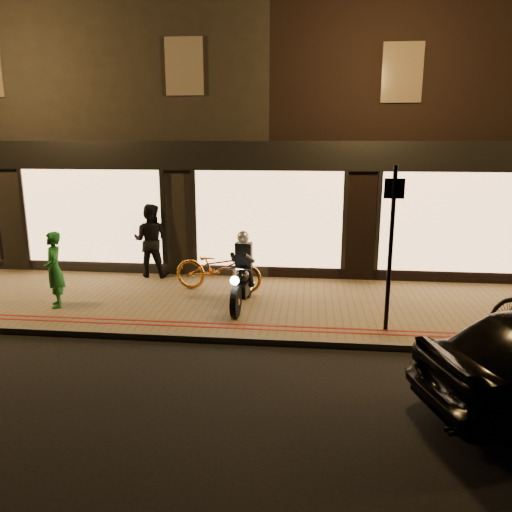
{
  "coord_description": "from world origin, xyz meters",
  "views": [
    {
      "loc": [
        1.02,
        -8.17,
        3.59
      ],
      "look_at": [
        -0.11,
        2.18,
        1.1
      ],
      "focal_mm": 35.0,
      "sensor_mm": 36.0,
      "label": 1
    }
  ],
  "objects_px": {
    "person_green": "(54,270)",
    "motorcycle": "(242,278)",
    "sign_post": "(391,241)",
    "bicycle_gold": "(218,268)"
  },
  "relations": [
    {
      "from": "person_green",
      "to": "motorcycle",
      "type": "bearing_deg",
      "value": 66.62
    },
    {
      "from": "motorcycle",
      "to": "sign_post",
      "type": "xyz_separation_m",
      "value": [
        2.81,
        -1.01,
        1.06
      ]
    },
    {
      "from": "bicycle_gold",
      "to": "person_green",
      "type": "xyz_separation_m",
      "value": [
        -3.18,
        -1.44,
        0.25
      ]
    },
    {
      "from": "bicycle_gold",
      "to": "motorcycle",
      "type": "bearing_deg",
      "value": -135.9
    },
    {
      "from": "sign_post",
      "to": "person_green",
      "type": "relative_size",
      "value": 1.89
    },
    {
      "from": "motorcycle",
      "to": "bicycle_gold",
      "type": "xyz_separation_m",
      "value": [
        -0.7,
        1.0,
        -0.07
      ]
    },
    {
      "from": "sign_post",
      "to": "person_green",
      "type": "xyz_separation_m",
      "value": [
        -6.69,
        0.57,
        -0.88
      ]
    },
    {
      "from": "motorcycle",
      "to": "sign_post",
      "type": "distance_m",
      "value": 3.17
    },
    {
      "from": "motorcycle",
      "to": "person_green",
      "type": "xyz_separation_m",
      "value": [
        -3.87,
        -0.44,
        0.18
      ]
    },
    {
      "from": "sign_post",
      "to": "bicycle_gold",
      "type": "xyz_separation_m",
      "value": [
        -3.51,
        2.01,
        -1.13
      ]
    }
  ]
}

